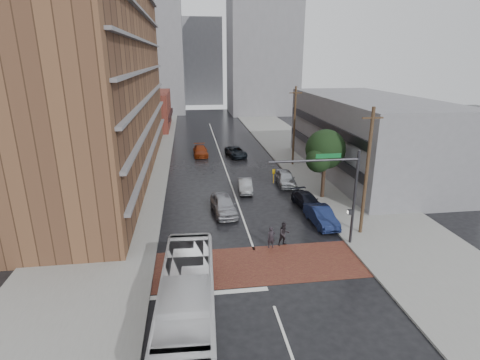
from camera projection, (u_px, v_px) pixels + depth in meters
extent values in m
plane|color=black|center=(261.00, 269.00, 24.82)|extent=(160.00, 160.00, 0.00)
cube|color=brown|center=(259.00, 264.00, 25.29)|extent=(14.00, 5.00, 0.02)
cube|color=gray|center=(133.00, 169.00, 46.83)|extent=(9.00, 90.00, 0.15)
cube|color=gray|center=(310.00, 162.00, 49.81)|extent=(9.00, 90.00, 0.15)
cube|color=brown|center=(97.00, 51.00, 41.22)|extent=(10.00, 44.00, 28.00)
cube|color=brown|center=(149.00, 110.00, 72.99)|extent=(8.00, 16.00, 7.00)
cube|color=gray|center=(366.00, 136.00, 44.37)|extent=(11.00, 26.00, 9.00)
cube|color=gray|center=(146.00, 46.00, 91.41)|extent=(18.00, 16.00, 32.00)
cube|color=gray|center=(263.00, 37.00, 88.76)|extent=(16.00, 14.00, 36.00)
cube|color=gray|center=(201.00, 62.00, 110.47)|extent=(12.00, 10.00, 24.00)
cylinder|color=#332319|center=(323.00, 179.00, 36.59)|extent=(0.36, 0.36, 4.00)
sphere|color=black|center=(325.00, 149.00, 35.65)|extent=(3.80, 3.80, 3.80)
sphere|color=black|center=(319.00, 160.00, 35.03)|extent=(2.40, 2.40, 2.40)
sphere|color=black|center=(330.00, 153.00, 36.69)|extent=(2.60, 2.60, 2.60)
cylinder|color=#2D2D33|center=(354.00, 199.00, 26.99)|extent=(0.20, 0.20, 7.20)
cylinder|color=#2D2D33|center=(314.00, 161.00, 25.64)|extent=(6.40, 0.16, 0.16)
imported|color=gold|center=(274.00, 176.00, 25.59)|extent=(0.20, 0.16, 1.00)
cube|color=#0C5926|center=(328.00, 156.00, 25.68)|extent=(1.80, 0.05, 0.30)
cube|color=#2D2D33|center=(350.00, 212.00, 27.27)|extent=(0.30, 0.30, 0.35)
cylinder|color=#473321|center=(367.00, 174.00, 28.16)|extent=(0.26, 0.26, 10.00)
cube|color=#473321|center=(373.00, 118.00, 26.85)|extent=(1.60, 0.12, 0.12)
cylinder|color=#473321|center=(294.00, 127.00, 46.98)|extent=(0.26, 0.26, 10.00)
cube|color=#473321|center=(296.00, 93.00, 45.67)|extent=(1.60, 0.12, 0.12)
imported|color=silver|center=(187.00, 306.00, 18.57)|extent=(3.19, 11.56, 3.19)
imported|color=black|center=(271.00, 237.00, 27.31)|extent=(0.65, 0.47, 1.64)
imported|color=black|center=(284.00, 234.00, 27.66)|extent=(1.02, 0.88, 1.83)
imported|color=#A5A6AC|center=(224.00, 205.00, 33.31)|extent=(2.41, 5.05, 1.66)
imported|color=#979A9E|center=(245.00, 186.00, 38.89)|extent=(1.64, 4.02, 1.29)
imported|color=maroon|center=(200.00, 151.00, 53.12)|extent=(2.11, 4.85, 1.39)
imported|color=black|center=(236.00, 152.00, 52.61)|extent=(3.03, 5.19, 1.36)
imported|color=#131E44|center=(321.00, 216.00, 31.16)|extent=(1.84, 4.63, 1.50)
imported|color=black|center=(307.00, 201.00, 34.85)|extent=(2.39, 4.61, 1.28)
imported|color=#B8BCC0|center=(285.00, 178.00, 40.86)|extent=(2.17, 4.74, 1.58)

